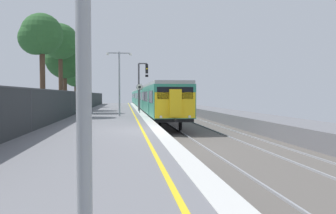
% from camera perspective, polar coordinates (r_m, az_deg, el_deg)
% --- Properties ---
extents(ground, '(17.40, 110.00, 1.21)m').
position_cam_1_polar(ground, '(16.40, 6.12, -5.99)').
color(ground, slate).
extents(commuter_train_at_platform, '(2.83, 59.01, 3.81)m').
position_cam_1_polar(commuter_train_at_platform, '(50.65, -3.85, 1.59)').
color(commuter_train_at_platform, '#2D846B').
rests_on(commuter_train_at_platform, ground).
extents(signal_gantry, '(1.10, 0.24, 5.09)m').
position_cam_1_polar(signal_gantry, '(35.32, -4.62, 4.48)').
color(signal_gantry, '#47474C').
rests_on(signal_gantry, ground).
extents(speed_limit_sign, '(0.59, 0.08, 2.74)m').
position_cam_1_polar(speed_limit_sign, '(31.31, -4.91, 2.17)').
color(speed_limit_sign, '#59595B').
rests_on(speed_limit_sign, ground).
extents(platform_lamp_mid, '(2.00, 0.20, 5.11)m').
position_cam_1_polar(platform_lamp_mid, '(26.59, -8.40, 4.99)').
color(platform_lamp_mid, '#93999E').
rests_on(platform_lamp_mid, ground).
extents(platform_back_fence, '(0.07, 99.00, 2.02)m').
position_cam_1_polar(platform_back_fence, '(16.34, -22.60, -0.32)').
color(platform_back_fence, '#282B2D').
rests_on(platform_back_fence, ground).
extents(background_tree_left, '(3.47, 3.47, 6.33)m').
position_cam_1_polar(background_tree_left, '(48.52, -15.75, 5.31)').
color(background_tree_left, '#473323').
rests_on(background_tree_left, ground).
extents(background_tree_centre, '(3.24, 3.13, 7.93)m').
position_cam_1_polar(background_tree_centre, '(27.52, -21.24, 11.30)').
color(background_tree_centre, '#473323').
rests_on(background_tree_centre, ground).
extents(background_tree_right, '(4.13, 4.18, 7.61)m').
position_cam_1_polar(background_tree_right, '(38.03, -17.42, 7.53)').
color(background_tree_right, '#473323').
rests_on(background_tree_right, ground).
extents(background_tree_back, '(3.37, 3.37, 8.42)m').
position_cam_1_polar(background_tree_back, '(33.26, -18.11, 10.45)').
color(background_tree_back, '#473323').
rests_on(background_tree_back, ground).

